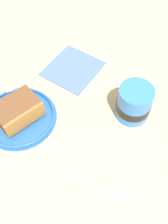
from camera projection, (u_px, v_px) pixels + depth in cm
name	position (u px, v px, depth cm)	size (l,w,h in cm)	color
ground_plane	(65.00, 134.00, 60.57)	(146.95, 146.95, 2.51)	tan
small_plate	(19.00, 117.00, 61.01)	(17.29, 17.29, 1.36)	#26599E
cake_slice	(18.00, 111.00, 58.83)	(11.34, 12.06, 4.85)	#9E662D
tea_mug	(134.00, 103.00, 58.83)	(7.85, 10.03, 8.61)	#3372BF
teaspoon	(107.00, 191.00, 51.50)	(13.86, 2.43, 0.80)	silver
folded_napkin	(73.00, 68.00, 70.11)	(12.76, 13.64, 0.60)	slate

